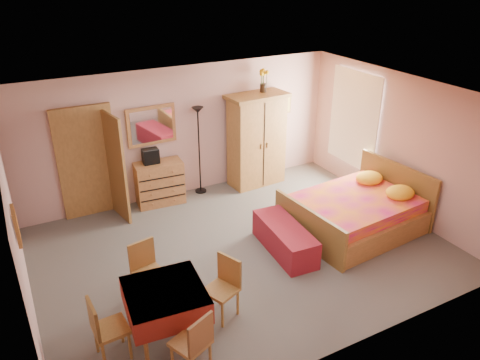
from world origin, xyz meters
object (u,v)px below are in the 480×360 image
wall_mirror (152,125)px  wardrobe (257,140)px  bed (355,204)px  dining_table (166,312)px  chest_of_drawers (160,183)px  chair_south (190,342)px  chair_east (221,290)px  chair_west (111,328)px  stereo (151,156)px  bench (285,238)px  sunflower_vase (263,80)px  chair_north (149,273)px  floor_lamp (199,151)px

wall_mirror → wardrobe: size_ratio=0.49×
bed → dining_table: size_ratio=2.30×
chest_of_drawers → bed: 3.73m
wall_mirror → chair_south: bearing=-106.4°
wardrobe → chair_east: bearing=-130.4°
wall_mirror → chair_west: bearing=-118.8°
dining_table → chest_of_drawers: bearing=72.1°
chair_west → wardrobe: bearing=127.7°
stereo → chair_west: 4.00m
bench → sunflower_vase: bearing=67.5°
wardrobe → chair_south: size_ratio=2.30×
bench → chair_west: (-3.08, -0.94, 0.20)m
chest_of_drawers → wardrobe: bearing=2.1°
wall_mirror → bed: 4.01m
sunflower_vase → bed: (0.38, -2.57, -1.68)m
bed → chair_south: bed is taller
stereo → bed: bearing=-43.1°
chest_of_drawers → wall_mirror: bearing=94.4°
sunflower_vase → chair_north: (-3.40, -2.70, -1.76)m
bed → chair_north: size_ratio=2.55×
chair_west → chair_south: bearing=46.1°
floor_lamp → sunflower_vase: sunflower_vase is taller
bench → chair_east: bearing=-150.4°
stereo → chair_north: stereo is taller
bed → bench: bed is taller
chest_of_drawers → sunflower_vase: sunflower_vase is taller
bed → floor_lamp: bearing=119.3°
chair_west → chair_east: size_ratio=1.00×
chair_east → bench: bearing=-83.5°
floor_lamp → chair_east: (-1.26, -3.57, -0.48)m
chair_south → chair_north: bearing=67.2°
wardrobe → chair_south: wardrobe is taller
chest_of_drawers → wardrobe: 2.20m
wall_mirror → floor_lamp: (0.90, -0.13, -0.64)m
sunflower_vase → chair_east: sunflower_vase is taller
bench → chair_west: bearing=-163.1°
chair_north → sunflower_vase: bearing=-152.5°
sunflower_vase → chair_west: 5.71m
chest_of_drawers → wardrobe: wardrobe is taller
chest_of_drawers → wardrobe: size_ratio=0.47×
stereo → bench: stereo is taller
floor_lamp → wardrobe: wardrobe is taller
bed → chair_west: bearing=-173.2°
dining_table → chair_west: bearing=-176.7°
bed → bench: (-1.45, -0.01, -0.28)m
wardrobe → bench: (-0.88, -2.49, -0.74)m
chest_of_drawers → chair_west: (-1.83, -3.51, 0.00)m
bench → chair_north: 2.35m
dining_table → chair_south: size_ratio=1.13×
sunflower_vase → chair_south: size_ratio=0.55×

